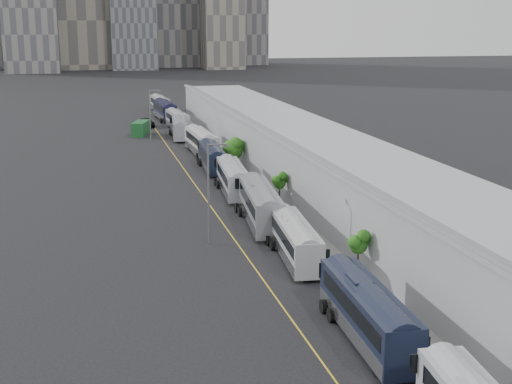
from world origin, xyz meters
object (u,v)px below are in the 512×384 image
object	(u,v)px
bus_5	(212,159)
bus_8	(178,122)
bus_1	(367,317)
street_lamp_near	(210,187)
suv	(146,123)
bus_7	(180,130)
bus_9	(165,112)
street_lamp_far	(151,112)
bus_2	(295,244)
shipping_container	(141,128)
bus_6	(201,144)
bus_3	(260,208)
bus_4	(233,181)
bus_10	(160,105)

from	to	relation	value
bus_5	bus_8	world-z (taller)	bus_8
bus_1	street_lamp_near	xyz separation A→B (m)	(-6.16, 23.22, 3.83)
suv	bus_7	bearing A→B (deg)	-78.81
bus_1	bus_9	xyz separation A→B (m)	(-0.39, 112.84, 0.12)
bus_8	street_lamp_far	world-z (taller)	street_lamp_far
bus_2	street_lamp_near	xyz separation A→B (m)	(-6.26, 6.59, 3.93)
shipping_container	bus_6	bearing A→B (deg)	-54.03
bus_2	bus_6	bearing A→B (deg)	94.63
bus_3	street_lamp_far	distance (m)	55.94
bus_4	bus_6	distance (m)	27.67
street_lamp_near	bus_1	bearing A→B (deg)	-75.14
bus_1	bus_2	bearing A→B (deg)	92.34
bus_2	bus_4	size ratio (longest dim) A/B	0.96
street_lamp_far	shipping_container	distance (m)	9.25
bus_4	bus_7	bearing A→B (deg)	95.25
bus_2	suv	distance (m)	86.43
bus_9	street_lamp_far	world-z (taller)	street_lamp_far
bus_6	suv	size ratio (longest dim) A/B	2.20
bus_2	bus_6	size ratio (longest dim) A/B	0.92
bus_5	bus_7	bearing A→B (deg)	93.97
bus_2	bus_9	xyz separation A→B (m)	(-0.49, 96.21, 0.22)
bus_7	shipping_container	distance (m)	8.34
bus_4	street_lamp_near	bearing A→B (deg)	-102.94
bus_1	bus_4	xyz separation A→B (m)	(-0.10, 42.49, -0.03)
bus_4	bus_8	size ratio (longest dim) A/B	1.02
bus_10	street_lamp_near	distance (m)	103.88
bus_10	street_lamp_near	xyz separation A→B (m)	(-6.24, -103.62, 3.84)
bus_8	shipping_container	xyz separation A→B (m)	(-7.58, -5.55, -0.27)
bus_2	bus_8	bearing A→B (deg)	94.84
bus_9	bus_4	bearing A→B (deg)	-93.06
bus_4	bus_7	distance (m)	44.50
bus_1	bus_9	world-z (taller)	bus_9
bus_6	bus_5	bearing A→B (deg)	-94.53
bus_5	bus_9	size ratio (longest dim) A/B	0.88
bus_5	bus_3	bearing A→B (deg)	-87.37
street_lamp_far	bus_9	bearing A→B (deg)	79.16
bus_8	suv	distance (m)	7.73
bus_10	street_lamp_far	xyz separation A→B (m)	(-6.02, -42.96, 3.62)
street_lamp_near	suv	size ratio (longest dim) A/B	1.56
bus_2	bus_10	world-z (taller)	bus_10
bus_5	bus_6	size ratio (longest dim) A/B	0.93
bus_6	shipping_container	xyz separation A→B (m)	(-7.68, 22.00, -0.37)
street_lamp_far	suv	world-z (taller)	street_lamp_far
bus_2	shipping_container	size ratio (longest dim) A/B	1.92
bus_10	suv	size ratio (longest dim) A/B	2.14
bus_1	bus_3	distance (m)	28.36
bus_1	suv	distance (m)	103.03
street_lamp_near	shipping_container	bearing A→B (deg)	90.86
bus_1	bus_3	size ratio (longest dim) A/B	0.93
street_lamp_near	street_lamp_far	distance (m)	60.66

